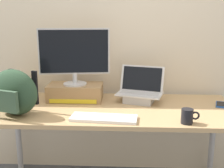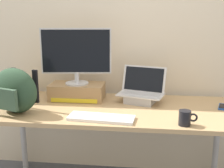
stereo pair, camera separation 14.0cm
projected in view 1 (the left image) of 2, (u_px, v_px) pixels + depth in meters
back_wall at (115, 28)px, 2.53m from camera, size 7.00×0.10×2.60m
desk at (112, 116)px, 2.22m from camera, size 1.85×0.76×0.74m
toner_box_yellow at (75, 92)px, 2.37m from camera, size 0.43×0.24×0.13m
desktop_monitor at (74, 55)px, 2.30m from camera, size 0.55×0.19×0.45m
open_laptop at (140, 94)px, 2.33m from camera, size 0.40×0.30×0.27m
external_keyboard at (104, 118)px, 1.95m from camera, size 0.45×0.19×0.02m
messenger_backpack at (14, 93)px, 2.01m from camera, size 0.40×0.30×0.32m
coffee_mug at (188, 116)px, 1.88m from camera, size 0.12×0.08×0.10m
cell_phone at (221, 105)px, 2.25m from camera, size 0.12×0.16×0.01m
plush_toy at (29, 90)px, 2.53m from camera, size 0.09×0.09×0.09m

